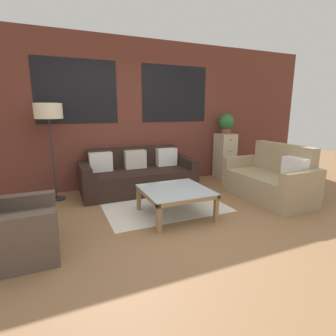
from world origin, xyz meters
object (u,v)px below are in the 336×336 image
(drawer_cabinet, at_px, (225,156))
(potted_plant, at_px, (226,123))
(couch_dark, at_px, (138,176))
(settee_vintage, at_px, (270,180))
(coffee_table, at_px, (175,193))
(floor_lamp, at_px, (49,115))
(armchair_corner, at_px, (11,232))

(drawer_cabinet, relative_size, potted_plant, 2.32)
(couch_dark, height_order, settee_vintage, settee_vintage)
(potted_plant, bearing_deg, drawer_cabinet, -90.00)
(coffee_table, bearing_deg, settee_vintage, 1.55)
(couch_dark, relative_size, coffee_table, 2.28)
(couch_dark, distance_m, potted_plant, 2.29)
(floor_lamp, bearing_deg, drawer_cabinet, 2.43)
(settee_vintage, xyz_separation_m, floor_lamp, (-3.36, 1.37, 1.09))
(armchair_corner, height_order, potted_plant, potted_plant)
(coffee_table, bearing_deg, drawer_cabinet, 38.81)
(couch_dark, bearing_deg, coffee_table, -84.50)
(armchair_corner, distance_m, coffee_table, 2.02)
(couch_dark, height_order, potted_plant, potted_plant)
(coffee_table, xyz_separation_m, potted_plant, (1.95, 1.57, 0.87))
(drawer_cabinet, bearing_deg, armchair_corner, -154.36)
(armchair_corner, xyz_separation_m, floor_lamp, (0.44, 1.74, 1.13))
(settee_vintage, bearing_deg, couch_dark, 145.92)
(armchair_corner, bearing_deg, floor_lamp, 75.99)
(settee_vintage, relative_size, drawer_cabinet, 1.54)
(coffee_table, bearing_deg, potted_plant, 38.81)
(couch_dark, height_order, armchair_corner, armchair_corner)
(floor_lamp, bearing_deg, armchair_corner, -104.01)
(couch_dark, xyz_separation_m, drawer_cabinet, (2.08, 0.21, 0.20))
(coffee_table, height_order, potted_plant, potted_plant)
(settee_vintage, distance_m, drawer_cabinet, 1.54)
(armchair_corner, height_order, floor_lamp, floor_lamp)
(drawer_cabinet, bearing_deg, floor_lamp, -177.57)
(armchair_corner, xyz_separation_m, drawer_cabinet, (3.94, 1.89, 0.21))
(settee_vintage, height_order, armchair_corner, settee_vintage)
(couch_dark, relative_size, settee_vintage, 1.38)
(couch_dark, distance_m, armchair_corner, 2.51)
(couch_dark, relative_size, potted_plant, 4.91)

